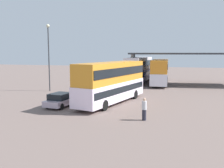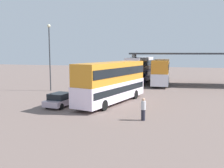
{
  "view_description": "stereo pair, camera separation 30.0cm",
  "coord_description": "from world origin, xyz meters",
  "px_view_note": "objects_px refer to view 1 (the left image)",
  "views": [
    {
      "loc": [
        8.59,
        -22.56,
        5.26
      ],
      "look_at": [
        1.34,
        2.33,
        2.0
      ],
      "focal_mm": 40.49,
      "sensor_mm": 36.0,
      "label": 1
    },
    {
      "loc": [
        8.88,
        -22.47,
        5.26
      ],
      "look_at": [
        1.34,
        2.33,
        2.0
      ],
      "focal_mm": 40.49,
      "sensor_mm": 36.0,
      "label": 2
    }
  ],
  "objects_px": {
    "double_decker_main": "(112,81)",
    "lamppost_tall": "(49,50)",
    "pedestrian_waiting": "(144,109)",
    "parked_hatchback": "(61,100)",
    "double_decker_mid_row": "(160,71)",
    "double_decker_near_canopy": "(139,69)"
  },
  "relations": [
    {
      "from": "pedestrian_waiting",
      "to": "lamppost_tall",
      "type": "bearing_deg",
      "value": -172.87
    },
    {
      "from": "double_decker_near_canopy",
      "to": "parked_hatchback",
      "type": "bearing_deg",
      "value": 173.41
    },
    {
      "from": "double_decker_mid_row",
      "to": "lamppost_tall",
      "type": "relative_size",
      "value": 1.22
    },
    {
      "from": "double_decker_near_canopy",
      "to": "double_decker_main",
      "type": "bearing_deg",
      "value": -175.09
    },
    {
      "from": "double_decker_main",
      "to": "lamppost_tall",
      "type": "xyz_separation_m",
      "value": [
        -10.59,
        5.71,
        3.22
      ]
    },
    {
      "from": "parked_hatchback",
      "to": "lamppost_tall",
      "type": "relative_size",
      "value": 0.43
    },
    {
      "from": "double_decker_near_canopy",
      "to": "pedestrian_waiting",
      "type": "relative_size",
      "value": 6.37
    },
    {
      "from": "double_decker_mid_row",
      "to": "pedestrian_waiting",
      "type": "xyz_separation_m",
      "value": [
        1.03,
        -22.6,
        -1.34
      ]
    },
    {
      "from": "double_decker_mid_row",
      "to": "pedestrian_waiting",
      "type": "bearing_deg",
      "value": 179.13
    },
    {
      "from": "double_decker_near_canopy",
      "to": "double_decker_mid_row",
      "type": "height_order",
      "value": "double_decker_near_canopy"
    },
    {
      "from": "double_decker_main",
      "to": "double_decker_mid_row",
      "type": "bearing_deg",
      "value": 1.83
    },
    {
      "from": "parked_hatchback",
      "to": "pedestrian_waiting",
      "type": "xyz_separation_m",
      "value": [
        8.57,
        -2.66,
        0.21
      ]
    },
    {
      "from": "parked_hatchback",
      "to": "double_decker_mid_row",
      "type": "height_order",
      "value": "double_decker_mid_row"
    },
    {
      "from": "parked_hatchback",
      "to": "double_decker_mid_row",
      "type": "distance_m",
      "value": 21.38
    },
    {
      "from": "double_decker_mid_row",
      "to": "double_decker_main",
      "type": "bearing_deg",
      "value": 165.54
    },
    {
      "from": "double_decker_main",
      "to": "parked_hatchback",
      "type": "distance_m",
      "value": 5.57
    },
    {
      "from": "double_decker_main",
      "to": "parked_hatchback",
      "type": "height_order",
      "value": "double_decker_main"
    },
    {
      "from": "double_decker_main",
      "to": "parked_hatchback",
      "type": "bearing_deg",
      "value": 139.15
    },
    {
      "from": "double_decker_main",
      "to": "lamppost_tall",
      "type": "height_order",
      "value": "lamppost_tall"
    },
    {
      "from": "double_decker_main",
      "to": "double_decker_near_canopy",
      "type": "distance_m",
      "value": 18.44
    },
    {
      "from": "double_decker_main",
      "to": "pedestrian_waiting",
      "type": "bearing_deg",
      "value": -130.74
    },
    {
      "from": "parked_hatchback",
      "to": "pedestrian_waiting",
      "type": "relative_size",
      "value": 2.2
    }
  ]
}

